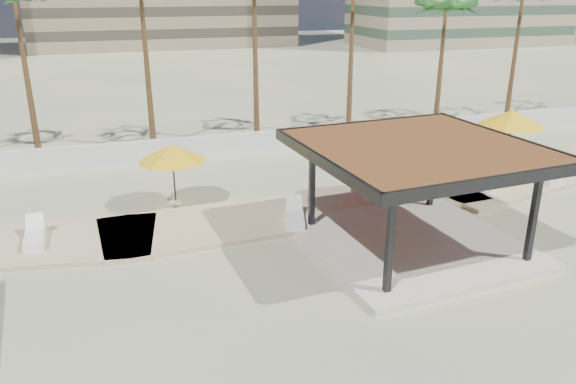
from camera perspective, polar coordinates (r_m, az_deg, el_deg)
name	(u,v)px	position (r m, az deg, el deg)	size (l,w,h in m)	color
ground	(318,308)	(16.58, 3.04, -11.68)	(200.00, 200.00, 0.00)	tan
promenade	(299,205)	(23.62, 1.08, -1.36)	(44.45, 7.97, 0.24)	#C6B284
boundary_wall	(214,146)	(30.67, -7.50, 4.64)	(56.00, 0.30, 1.20)	silver
pavilion_central	(416,187)	(19.79, 12.87, 0.54)	(8.04, 8.04, 3.78)	beige
umbrella_b	(172,153)	(23.33, -11.68, 3.89)	(2.87, 2.87, 2.53)	beige
umbrella_c	(373,146)	(23.42, 8.61, 4.69)	(3.29, 3.29, 2.78)	beige
umbrella_d	(417,132)	(26.79, 12.96, 5.97)	(3.48, 3.48, 2.57)	beige
umbrella_e	(512,118)	(29.69, 21.83, 6.98)	(3.51, 3.51, 2.91)	beige
lounger_a	(35,237)	(21.91, -24.33, -4.22)	(0.70, 1.98, 0.74)	white
lounger_b	(295,217)	(21.69, 0.71, -2.54)	(1.15, 2.10, 0.76)	white
lounger_c	(473,183)	(26.75, 18.30, 0.88)	(1.59, 1.95, 0.73)	white
lounger_d	(546,175)	(29.06, 24.73, 1.56)	(1.16, 2.22, 0.80)	white
palm_c	(15,1)	(31.48, -26.01, 17.01)	(3.00, 3.00, 9.20)	brown
palm_g	(446,11)	(37.24, 15.73, 17.31)	(3.00, 3.00, 8.43)	brown
palm_h	(522,0)	(41.23, 22.71, 17.58)	(3.00, 3.00, 9.05)	brown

